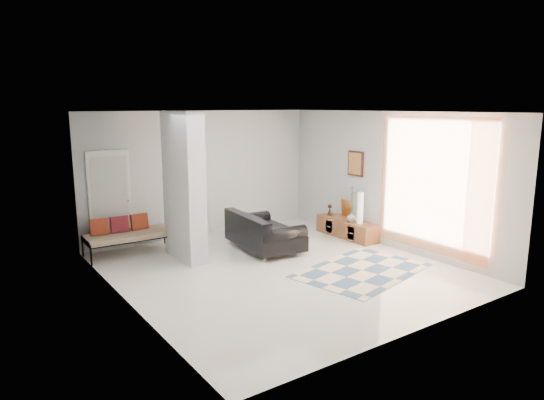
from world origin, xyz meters
TOP-DOWN VIEW (x-y plane):
  - floor at (0.00, 0.00)m, footprint 6.00×6.00m
  - ceiling at (0.00, 0.00)m, footprint 6.00×6.00m
  - wall_back at (0.00, 3.00)m, footprint 6.00×0.00m
  - wall_front at (0.00, -3.00)m, footprint 6.00×0.00m
  - wall_left at (-2.75, 0.00)m, footprint 0.00×6.00m
  - wall_right at (2.75, 0.00)m, footprint 0.00×6.00m
  - partition_column at (-1.10, 1.60)m, footprint 0.35×1.20m
  - hallway_door at (-2.10, 2.96)m, footprint 0.85×0.06m
  - curtain at (2.67, -1.15)m, footprint 0.00×2.55m
  - wall_art at (2.72, 0.93)m, footprint 0.04×0.45m
  - media_console at (2.52, 0.93)m, footprint 0.45×1.60m
  - loveseat at (0.41, 1.21)m, footprint 1.16×1.82m
  - daybed at (-1.93, 2.48)m, footprint 1.73×0.77m
  - area_rug at (1.17, -0.90)m, footprint 2.67×2.07m
  - cylinder_lamp at (2.50, 0.51)m, footprint 0.12×0.12m
  - bronze_figurine at (2.47, 1.46)m, footprint 0.15×0.15m
  - vase at (2.47, 0.75)m, footprint 0.21×0.21m

SIDE VIEW (x-z plane):
  - floor at x=0.00m, z-range 0.00..0.00m
  - area_rug at x=1.17m, z-range 0.00..0.01m
  - media_console at x=2.52m, z-range -0.19..0.61m
  - loveseat at x=0.41m, z-range -0.03..0.73m
  - daybed at x=-1.93m, z-range 0.03..0.80m
  - vase at x=2.47m, z-range 0.40..0.61m
  - bronze_figurine at x=2.47m, z-range 0.40..0.66m
  - cylinder_lamp at x=2.50m, z-range 0.40..1.08m
  - hallway_door at x=-2.10m, z-range 0.00..2.04m
  - partition_column at x=-1.10m, z-range 0.00..2.80m
  - wall_back at x=0.00m, z-range -1.60..4.40m
  - wall_front at x=0.00m, z-range -1.60..4.40m
  - wall_left at x=-2.75m, z-range -1.60..4.40m
  - wall_right at x=2.75m, z-range -1.60..4.40m
  - curtain at x=2.67m, z-range 0.17..2.72m
  - wall_art at x=2.72m, z-range 1.38..1.92m
  - ceiling at x=0.00m, z-range 2.80..2.80m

